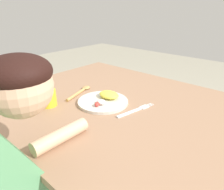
% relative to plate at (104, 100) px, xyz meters
% --- Properties ---
extents(dining_table, '(1.25, 0.98, 0.66)m').
position_rel_plate_xyz_m(dining_table, '(0.06, 0.04, -0.09)').
color(dining_table, '#946E53').
rests_on(dining_table, ground_plane).
extents(plate, '(0.24, 0.24, 0.04)m').
position_rel_plate_xyz_m(plate, '(0.00, 0.00, 0.00)').
color(plate, beige).
rests_on(plate, dining_table).
extents(fork, '(0.06, 0.21, 0.01)m').
position_rel_plate_xyz_m(fork, '(0.16, 0.03, -0.01)').
color(fork, silver).
rests_on(fork, dining_table).
extents(spoon, '(0.09, 0.21, 0.02)m').
position_rel_plate_xyz_m(spoon, '(-0.18, 0.01, -0.00)').
color(spoon, tan).
rests_on(spoon, dining_table).
extents(drinking_cup, '(0.08, 0.08, 0.08)m').
position_rel_plate_xyz_m(drinking_cup, '(-0.17, -0.20, 0.03)').
color(drinking_cup, gold).
rests_on(drinking_cup, dining_table).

